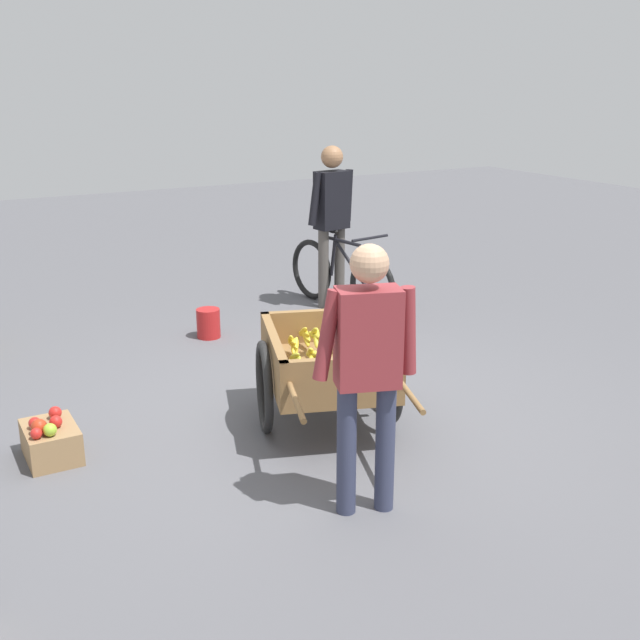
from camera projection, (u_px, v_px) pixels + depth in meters
ground_plane at (315, 417)px, 5.64m from camera, size 24.00×24.00×0.00m
fruit_cart at (327, 367)px, 5.38m from camera, size 1.81×1.25×0.72m
vendor_person at (368, 359)px, 4.16m from camera, size 0.30×0.55×1.54m
bicycle at (341, 276)px, 8.15m from camera, size 1.65×0.46×0.85m
cyclist_person at (332, 211)px, 8.06m from camera, size 0.25×0.56×1.69m
plastic_bucket at (208, 323)px, 7.31m from camera, size 0.22×0.22×0.28m
apple_crate at (51, 440)px, 4.99m from camera, size 0.44×0.32×0.32m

